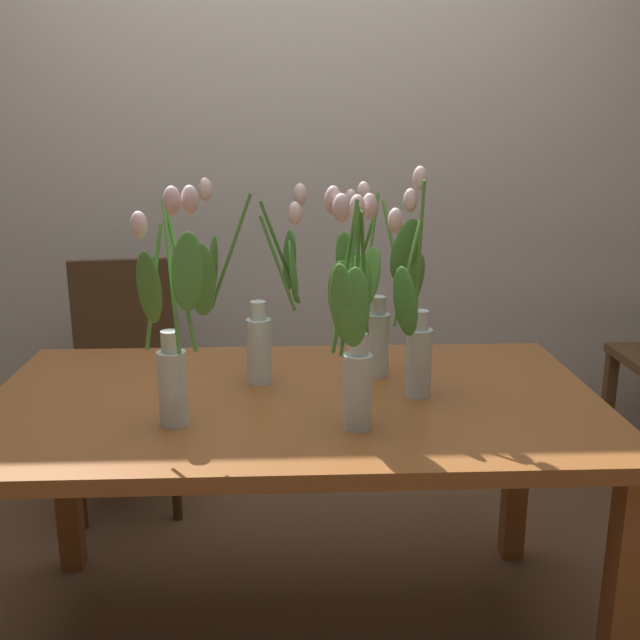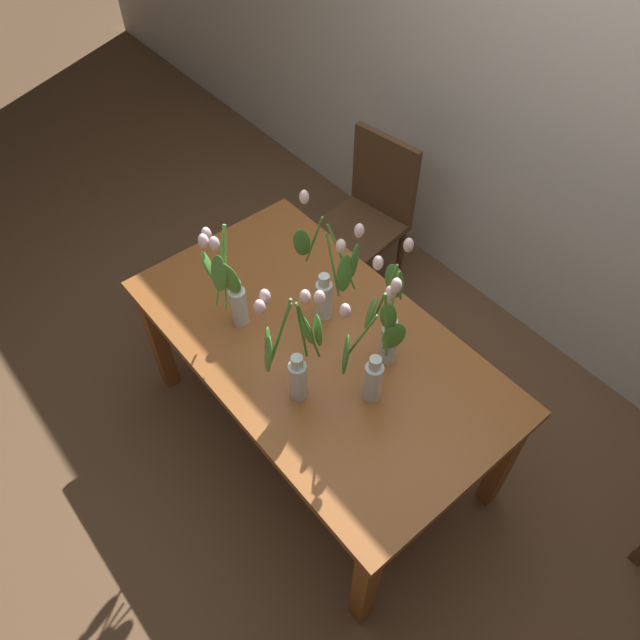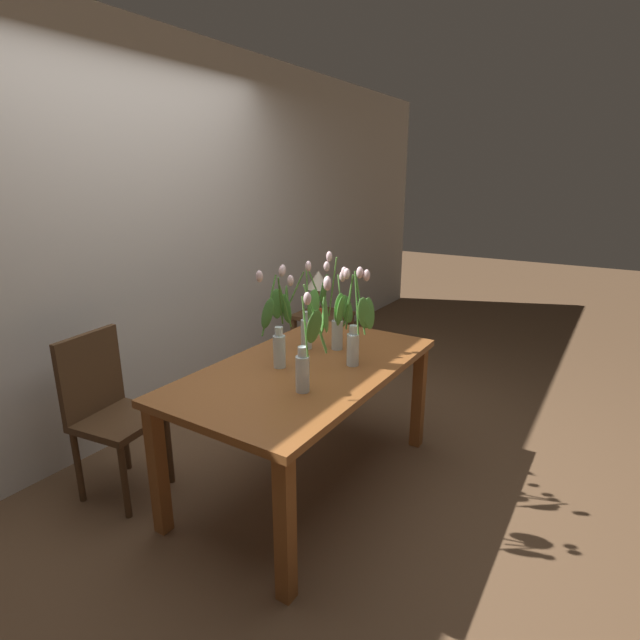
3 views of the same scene
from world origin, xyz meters
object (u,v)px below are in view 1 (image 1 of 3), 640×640
object	(u,v)px
tulip_vase_1	(376,307)
tulip_vase_3	(262,308)
tulip_vase_4	(174,337)
tulip_vase_2	(354,334)
tulip_vase_0	(415,328)
dining_table	(295,428)
dining_chair	(126,368)

from	to	relation	value
tulip_vase_1	tulip_vase_3	bearing A→B (deg)	-175.24
tulip_vase_4	tulip_vase_2	bearing A→B (deg)	-1.29
tulip_vase_1	tulip_vase_3	xyz separation A→B (m)	(-0.31, -0.03, 0.01)
tulip_vase_0	tulip_vase_3	distance (m)	0.42
tulip_vase_1	tulip_vase_2	bearing A→B (deg)	-104.61
tulip_vase_0	tulip_vase_4	world-z (taller)	tulip_vase_0
dining_table	tulip_vase_2	bearing A→B (deg)	-58.18
tulip_vase_1	dining_chair	distance (m)	1.22
tulip_vase_1	tulip_vase_4	distance (m)	0.61
tulip_vase_0	dining_chair	world-z (taller)	tulip_vase_0
tulip_vase_2	tulip_vase_0	bearing A→B (deg)	49.65
tulip_vase_0	tulip_vase_2	distance (m)	0.27
tulip_vase_0	tulip_vase_3	world-z (taller)	tulip_vase_0
tulip_vase_0	dining_table	bearing A→B (deg)	178.15
tulip_vase_2	tulip_vase_3	world-z (taller)	tulip_vase_2
tulip_vase_1	tulip_vase_4	xyz separation A→B (m)	(-0.50, -0.36, 0.02)
tulip_vase_3	tulip_vase_1	bearing A→B (deg)	4.76
tulip_vase_1	dining_chair	world-z (taller)	tulip_vase_1
tulip_vase_2	tulip_vase_3	size ratio (longest dim) A/B	1.02
tulip_vase_1	dining_table	bearing A→B (deg)	-147.10
dining_table	dining_chair	size ratio (longest dim) A/B	1.72
tulip_vase_4	dining_table	bearing A→B (deg)	37.35
tulip_vase_0	tulip_vase_2	bearing A→B (deg)	-130.35
tulip_vase_1	dining_chair	xyz separation A→B (m)	(-0.87, 0.75, -0.42)
dining_table	tulip_vase_0	bearing A→B (deg)	-1.85
dining_chair	dining_table	bearing A→B (deg)	-54.52
dining_table	tulip_vase_3	world-z (taller)	tulip_vase_3
tulip_vase_2	tulip_vase_4	size ratio (longest dim) A/B	1.00
tulip_vase_3	dining_table	bearing A→B (deg)	-55.40
tulip_vase_4	dining_chair	size ratio (longest dim) A/B	0.61
tulip_vase_1	tulip_vase_2	xyz separation A→B (m)	(-0.10, -0.36, 0.03)
tulip_vase_1	dining_chair	bearing A→B (deg)	139.22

